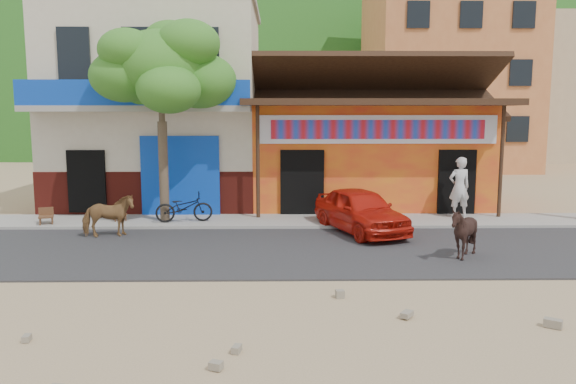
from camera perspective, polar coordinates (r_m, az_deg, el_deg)
name	(u,v)px	position (r m, az deg, el deg)	size (l,w,h in m)	color
ground	(335,281)	(11.51, 4.85, -9.01)	(120.00, 120.00, 0.00)	#9E825B
road	(325,250)	(13.91, 3.83, -5.92)	(60.00, 5.00, 0.04)	#28282B
sidewalk	(316,221)	(17.31, 2.89, -3.00)	(60.00, 2.00, 0.12)	gray
dance_club	(363,155)	(21.24, 7.62, 3.73)	(8.00, 6.00, 3.60)	orange
cafe_building	(161,109)	(21.40, -12.79, 8.19)	(7.00, 6.00, 7.00)	beige
apartment_front	(444,70)	(36.48, 15.59, 11.88)	(9.00, 9.00, 12.00)	#CC723F
apartment_rear	(543,90)	(45.23, 24.50, 9.39)	(8.00, 8.00, 10.00)	tan
hillside	(287,51)	(81.42, -0.07, 14.12)	(100.00, 40.00, 24.00)	#194C14
tree	(162,121)	(17.11, -12.68, 7.01)	(3.00, 3.00, 6.00)	#2D721E
cow_tan	(108,216)	(15.89, -17.81, -2.33)	(0.62, 1.37, 1.15)	olive
cow_dark	(464,233)	(13.52, 17.41, -3.97)	(0.98, 1.10, 1.21)	black
red_car	(360,210)	(15.86, 7.37, -1.85)	(1.47, 3.67, 1.25)	red
scooter	(184,207)	(17.12, -10.52, -1.53)	(0.59, 1.69, 0.89)	black
pedestrian	(459,187)	(18.34, 17.01, 0.47)	(0.69, 0.45, 1.89)	silver
cafe_chair_left	(46,209)	(17.98, -23.41, -1.61)	(0.41, 0.41, 0.89)	#4E341A
cafe_chair_right	(119,207)	(17.79, -16.77, -1.49)	(0.38, 0.38, 0.82)	#4A2718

